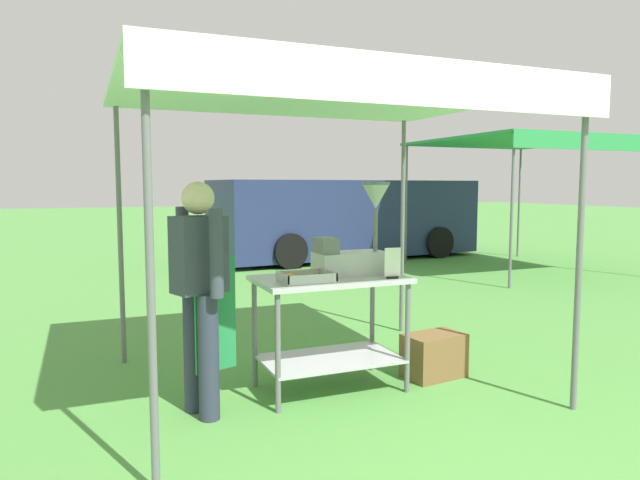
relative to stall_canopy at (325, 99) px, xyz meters
name	(u,v)px	position (x,y,z in m)	size (l,w,h in m)	color
ground_plane	(215,285)	(0.18, 4.89, -2.24)	(70.00, 70.00, 0.00)	#519342
stall_canopy	(325,99)	(0.00, 0.00, 0.00)	(3.07, 2.57, 2.31)	slate
donut_cart	(330,309)	(0.00, -0.10, -1.60)	(1.14, 0.67, 0.88)	#B7B7BC
donut_tray	(306,279)	(-0.25, -0.23, -1.33)	(0.38, 0.27, 0.07)	#B7B7BC
donut_fryer	(354,246)	(0.23, -0.06, -1.12)	(0.61, 0.28, 0.73)	#B7B7BC
menu_sign	(393,265)	(0.41, -0.33, -1.25)	(0.13, 0.05, 0.23)	black
vendor	(200,286)	(-1.01, -0.21, -1.33)	(0.46, 0.53, 1.61)	#2D3347
supply_crate	(434,355)	(0.91, -0.17, -2.06)	(0.53, 0.37, 0.36)	brown
van_navy	(346,218)	(3.58, 7.21, -1.36)	(5.90, 2.44, 1.69)	navy
neighbour_tent	(520,143)	(5.78, 4.34, 0.12)	(3.11, 3.28, 2.43)	slate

